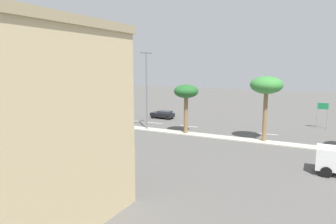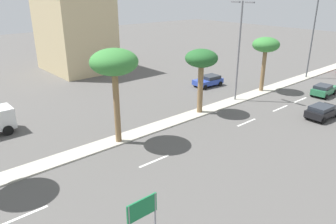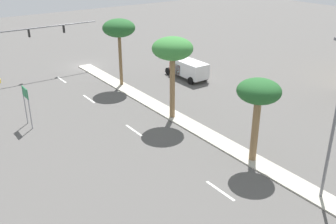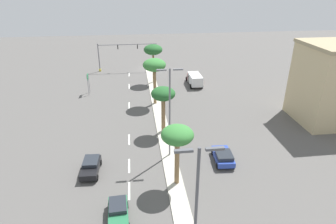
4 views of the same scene
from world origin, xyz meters
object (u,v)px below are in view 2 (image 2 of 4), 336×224
sedan_black_inboard (322,111)px  palm_tree_rear (266,46)px  palm_tree_far (114,64)px  directional_road_sign (142,219)px  street_lamp_near (239,45)px  palm_tree_outboard (201,60)px  street_lamp_rear (313,33)px  sedan_green_near (324,90)px  commercial_building (75,33)px  sedan_blue_center (209,80)px

sedan_black_inboard → palm_tree_rear: bearing=161.2°
palm_tree_far → directional_road_sign: bearing=-27.7°
directional_road_sign → street_lamp_near: (-12.34, 22.49, 3.69)m
palm_tree_rear → directional_road_sign: bearing=-66.0°
palm_tree_outboard → street_lamp_rear: size_ratio=0.60×
palm_tree_outboard → sedan_green_near: 17.36m
street_lamp_near → sedan_green_near: (5.89, 9.58, -5.69)m
commercial_building → sedan_blue_center: bearing=24.0°
directional_road_sign → sedan_black_inboard: directional_road_sign is taller
palm_tree_rear → street_lamp_rear: size_ratio=0.61×
palm_tree_outboard → sedan_blue_center: size_ratio=1.61×
palm_tree_far → sedan_green_near: (5.45, 25.84, -5.97)m
palm_tree_outboard → sedan_black_inboard: (9.06, 8.29, -4.81)m
commercial_building → palm_tree_far: 28.26m
sedan_black_inboard → palm_tree_outboard: bearing=-137.5°
street_lamp_near → sedan_blue_center: 8.61m
commercial_building → palm_tree_outboard: 26.31m
commercial_building → street_lamp_rear: commercial_building is taller
street_lamp_near → sedan_green_near: 12.60m
directional_road_sign → sedan_black_inboard: (-3.19, 24.72, -2.00)m
directional_road_sign → palm_tree_far: size_ratio=0.48×
directional_road_sign → palm_tree_far: bearing=152.3°
palm_tree_outboard → sedan_green_near: size_ratio=1.68×
palm_tree_outboard → sedan_black_inboard: bearing=42.5°
street_lamp_rear → palm_tree_rear: bearing=-92.5°
palm_tree_rear → sedan_black_inboard: palm_tree_rear is taller
commercial_building → sedan_black_inboard: (35.35, 9.08, -5.11)m
palm_tree_far → palm_tree_outboard: size_ratio=1.19×
palm_tree_far → palm_tree_outboard: bearing=91.9°
directional_road_sign → palm_tree_rear: size_ratio=0.57×
palm_tree_rear → street_lamp_rear: (0.46, 10.73, 0.80)m
palm_tree_outboard → street_lamp_near: bearing=90.9°
street_lamp_near → street_lamp_rear: size_ratio=0.99×
palm_tree_far → palm_tree_rear: (-0.51, 21.62, -1.02)m
palm_tree_far → commercial_building: bearing=160.6°
sedan_green_near → palm_tree_rear: bearing=-144.7°
palm_tree_far → street_lamp_near: bearing=91.6°
palm_tree_outboard → palm_tree_rear: palm_tree_rear is taller
street_lamp_near → commercial_building: bearing=-165.3°
directional_road_sign → street_lamp_rear: size_ratio=0.34×
directional_road_sign → sedan_blue_center: directional_road_sign is taller
palm_tree_far → street_lamp_near: street_lamp_near is taller
commercial_building → sedan_green_near: commercial_building is taller
street_lamp_near → palm_tree_outboard: bearing=-89.1°
directional_road_sign → street_lamp_rear: 40.57m
street_lamp_near → sedan_green_near: bearing=58.4°
commercial_building → palm_tree_rear: bearing=25.1°
directional_road_sign → palm_tree_outboard: bearing=126.7°
sedan_black_inboard → commercial_building: bearing=-165.6°
palm_tree_outboard → palm_tree_far: bearing=-88.1°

